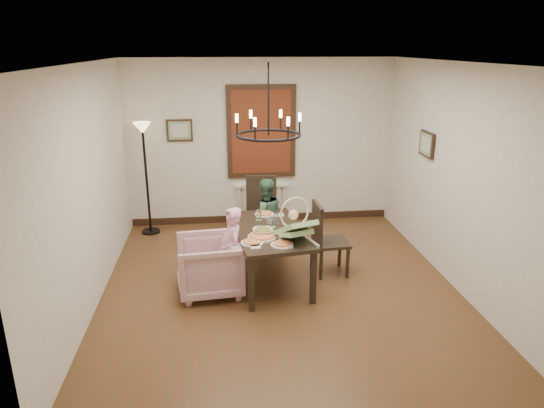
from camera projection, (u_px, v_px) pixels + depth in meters
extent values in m
cube|color=#51371B|center=(280.00, 286.00, 6.30)|extent=(4.50, 5.00, 0.01)
cube|color=white|center=(281.00, 63.00, 5.42)|extent=(4.50, 5.00, 0.01)
cube|color=silver|center=(261.00, 143.00, 8.22)|extent=(4.50, 0.01, 2.80)
cube|color=silver|center=(88.00, 189.00, 5.62)|extent=(0.01, 5.00, 2.80)
cube|color=silver|center=(457.00, 177.00, 6.10)|extent=(0.01, 5.00, 2.80)
cube|color=black|center=(269.00, 231.00, 6.26)|extent=(1.06, 1.65, 0.05)
cube|color=black|center=(251.00, 285.00, 5.63)|extent=(0.07, 0.07, 0.68)
cube|color=black|center=(232.00, 239.00, 6.95)|extent=(0.07, 0.07, 0.68)
cube|color=black|center=(313.00, 278.00, 5.80)|extent=(0.07, 0.07, 0.68)
cube|color=black|center=(283.00, 234.00, 7.12)|extent=(0.07, 0.07, 0.68)
imported|color=#CD9CAC|center=(209.00, 265.00, 6.06)|extent=(0.87, 0.85, 0.73)
imported|color=#E6A2C1|center=(233.00, 258.00, 6.01)|extent=(0.27, 0.37, 0.93)
imported|color=#3E684D|center=(265.00, 224.00, 7.12)|extent=(0.54, 0.46, 0.97)
imported|color=white|center=(263.00, 231.00, 6.08)|extent=(0.30, 0.30, 0.07)
cylinder|color=tan|center=(262.00, 236.00, 5.96)|extent=(0.36, 0.36, 0.04)
cylinder|color=silver|center=(270.00, 223.00, 6.26)|extent=(0.07, 0.07, 0.15)
cube|color=#602013|center=(261.00, 132.00, 8.12)|extent=(1.00, 0.03, 1.40)
cube|color=black|center=(180.00, 130.00, 7.96)|extent=(0.42, 0.03, 0.36)
cube|color=black|center=(426.00, 144.00, 6.87)|extent=(0.03, 0.42, 0.36)
torus|color=black|center=(269.00, 135.00, 5.87)|extent=(0.80, 0.80, 0.04)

